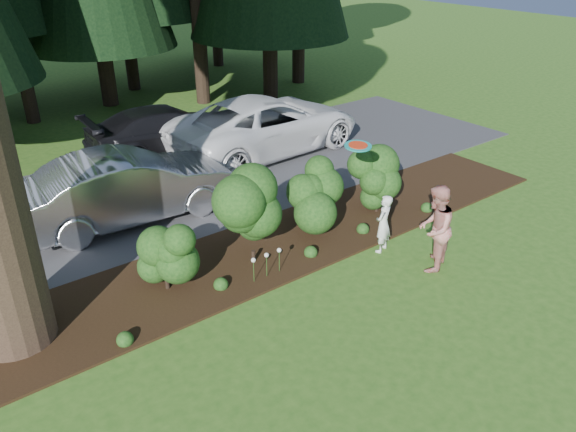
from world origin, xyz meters
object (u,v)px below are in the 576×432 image
at_px(child, 383,224).
at_px(adult, 435,229).
at_px(car_dark_suv, 167,130).
at_px(car_silver_wagon, 129,187).
at_px(car_white_suv, 266,124).
at_px(frisbee, 358,146).

bearing_deg(child, adult, 83.67).
relative_size(car_dark_suv, adult, 2.73).
distance_m(car_silver_wagon, child, 5.73).
bearing_deg(car_white_suv, child, 162.75).
bearing_deg(car_silver_wagon, child, -138.00).
relative_size(car_silver_wagon, adult, 2.77).
xyz_separation_m(car_white_suv, adult, (-1.25, -7.33, 0.01)).
bearing_deg(frisbee, car_silver_wagon, 126.44).
distance_m(car_white_suv, child, 6.45).
height_order(car_white_suv, frisbee, frisbee).
bearing_deg(car_dark_suv, frisbee, -174.11).
relative_size(car_dark_suv, frisbee, 9.02).
height_order(car_white_suv, child, car_white_suv).
relative_size(car_silver_wagon, child, 3.85).
bearing_deg(car_silver_wagon, car_white_suv, -66.96).
bearing_deg(adult, frisbee, -88.13).
bearing_deg(adult, car_silver_wagon, -81.85).
xyz_separation_m(car_silver_wagon, child, (3.54, -4.50, -0.20)).
distance_m(car_white_suv, adult, 7.43).
height_order(car_silver_wagon, car_white_suv, car_white_suv).
bearing_deg(frisbee, car_dark_suv, 92.71).
distance_m(car_dark_suv, adult, 9.13).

